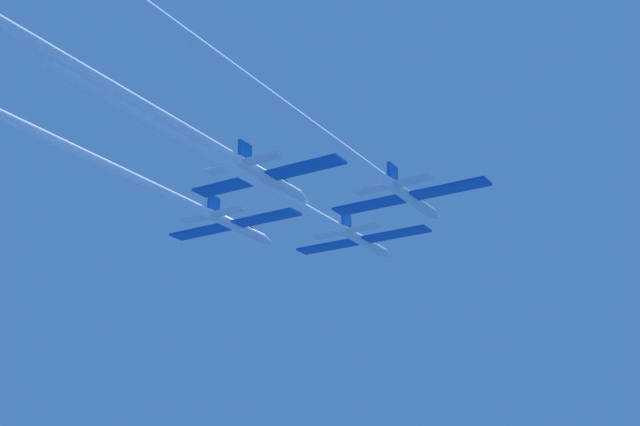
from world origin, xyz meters
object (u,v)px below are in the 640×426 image
object	(u,v)px
jet_left_wing	(130,176)
jet_right_wing	(292,113)
jet_lead	(290,200)
jet_slot	(142,104)

from	to	relation	value
jet_left_wing	jet_right_wing	size ratio (longest dim) A/B	0.83
jet_lead	jet_right_wing	distance (m)	22.01
jet_slot	jet_right_wing	bearing A→B (deg)	31.85
jet_left_wing	jet_slot	size ratio (longest dim) A/B	0.96
jet_left_wing	jet_right_wing	distance (m)	24.20
jet_right_wing	jet_slot	bearing A→B (deg)	-148.15
jet_left_wing	jet_lead	bearing A→B (deg)	50.56
jet_lead	jet_slot	bearing A→B (deg)	-88.96
jet_left_wing	jet_right_wing	world-z (taller)	jet_left_wing
jet_lead	jet_left_wing	bearing A→B (deg)	-129.44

